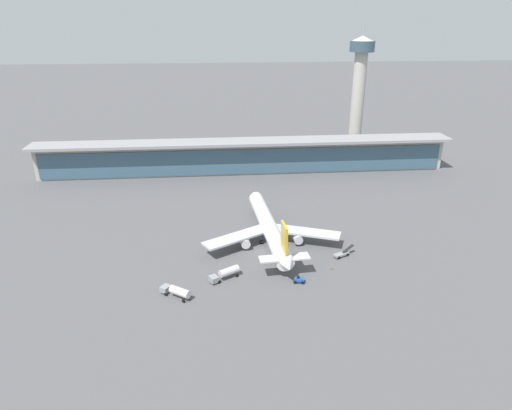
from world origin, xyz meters
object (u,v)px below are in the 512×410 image
(service_truck_mid_apron_grey, at_px, (226,273))
(service_truck_near_nose_grey, at_px, (177,291))
(service_truck_on_taxiway_grey, at_px, (342,254))
(airliner_on_stand, at_px, (269,228))
(service_truck_by_tail_blue, at_px, (299,280))
(service_truck_under_wing_white, at_px, (280,254))
(safety_cone_alpha, at_px, (332,268))
(control_tower, at_px, (359,85))

(service_truck_mid_apron_grey, bearing_deg, service_truck_near_nose_grey, -148.80)
(service_truck_on_taxiway_grey, bearing_deg, airliner_on_stand, 149.89)
(airliner_on_stand, height_order, service_truck_by_tail_blue, airliner_on_stand)
(service_truck_under_wing_white, distance_m, safety_cone_alpha, 15.80)
(service_truck_on_taxiway_grey, xyz_separation_m, safety_cone_alpha, (-4.79, -6.85, -0.49))
(airliner_on_stand, distance_m, control_tower, 116.40)
(service_truck_on_taxiway_grey, distance_m, control_tower, 119.85)
(airliner_on_stand, bearing_deg, control_tower, 60.19)
(service_truck_mid_apron_grey, bearing_deg, service_truck_on_taxiway_grey, 14.88)
(control_tower, bearing_deg, service_truck_near_nose_grey, -123.26)
(airliner_on_stand, xyz_separation_m, service_truck_on_taxiway_grey, (20.20, -11.71, -3.89))
(service_truck_by_tail_blue, relative_size, safety_cone_alpha, 4.52)
(service_truck_under_wing_white, xyz_separation_m, service_truck_mid_apron_grey, (-16.39, -10.84, 0.83))
(service_truck_mid_apron_grey, relative_size, service_truck_by_tail_blue, 2.71)
(airliner_on_stand, xyz_separation_m, service_truck_near_nose_grey, (-26.77, -28.45, -2.99))
(service_truck_under_wing_white, xyz_separation_m, control_tower, (53.89, 107.80, 33.04))
(airliner_on_stand, xyz_separation_m, service_truck_under_wing_white, (2.12, -10.04, -3.83))
(service_truck_on_taxiway_grey, height_order, control_tower, control_tower)
(service_truck_mid_apron_grey, xyz_separation_m, safety_cone_alpha, (29.69, 2.31, -1.39))
(control_tower, bearing_deg, service_truck_mid_apron_grey, -120.64)
(service_truck_near_nose_grey, height_order, service_truck_by_tail_blue, service_truck_near_nose_grey)
(service_truck_under_wing_white, bearing_deg, service_truck_by_tail_blue, -78.59)
(service_truck_near_nose_grey, height_order, control_tower, control_tower)
(service_truck_by_tail_blue, xyz_separation_m, control_tower, (50.95, 122.38, 33.04))
(service_truck_by_tail_blue, distance_m, safety_cone_alpha, 12.01)
(safety_cone_alpha, bearing_deg, service_truck_mid_apron_grey, -175.55)
(safety_cone_alpha, bearing_deg, service_truck_near_nose_grey, -166.82)
(safety_cone_alpha, bearing_deg, control_tower, 70.76)
(service_truck_near_nose_grey, relative_size, service_truck_mid_apron_grey, 0.97)
(service_truck_under_wing_white, height_order, safety_cone_alpha, service_truck_under_wing_white)
(service_truck_mid_apron_grey, bearing_deg, airliner_on_stand, 55.64)
(service_truck_near_nose_grey, xyz_separation_m, service_truck_mid_apron_grey, (12.49, 7.57, 0.00))
(service_truck_mid_apron_grey, xyz_separation_m, service_truck_on_taxiway_grey, (34.48, 9.16, -0.90))
(service_truck_by_tail_blue, height_order, safety_cone_alpha, service_truck_by_tail_blue)
(airliner_on_stand, height_order, service_truck_mid_apron_grey, airliner_on_stand)
(service_truck_under_wing_white, xyz_separation_m, service_truck_by_tail_blue, (2.94, -14.58, 0.00))
(service_truck_under_wing_white, bearing_deg, service_truck_mid_apron_grey, -146.53)
(service_truck_under_wing_white, height_order, service_truck_by_tail_blue, same)
(service_truck_near_nose_grey, xyz_separation_m, safety_cone_alpha, (42.18, 9.88, -1.39))
(airliner_on_stand, height_order, service_truck_under_wing_white, airliner_on_stand)
(service_truck_near_nose_grey, height_order, service_truck_on_taxiway_grey, service_truck_near_nose_grey)
(service_truck_mid_apron_grey, relative_size, service_truck_on_taxiway_grey, 1.28)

